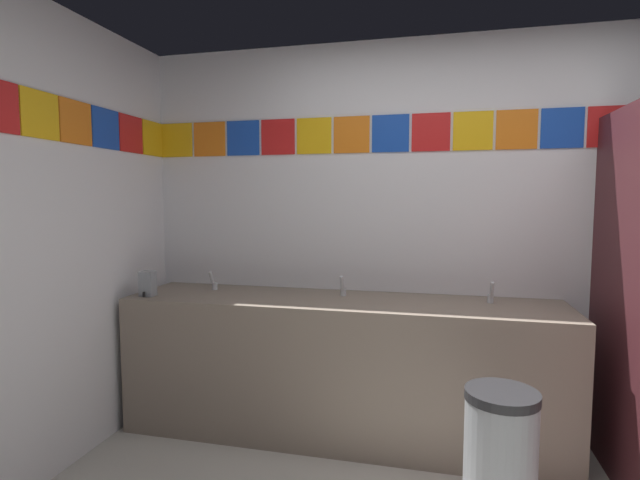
% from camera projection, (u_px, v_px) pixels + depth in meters
% --- Properties ---
extents(wall_back, '(4.34, 0.09, 2.51)m').
position_uv_depth(wall_back, '(470.00, 234.00, 3.07)').
color(wall_back, silver).
rests_on(wall_back, ground_plane).
extents(vanity_counter, '(2.68, 0.62, 0.86)m').
position_uv_depth(vanity_counter, '(340.00, 365.00, 2.98)').
color(vanity_counter, gray).
rests_on(vanity_counter, ground_plane).
extents(faucet_left, '(0.04, 0.10, 0.14)m').
position_uv_depth(faucet_left, '(213.00, 283.00, 3.23)').
color(faucet_left, silver).
rests_on(faucet_left, vanity_counter).
extents(faucet_center, '(0.04, 0.10, 0.14)m').
position_uv_depth(faucet_center, '(343.00, 288.00, 3.03)').
color(faucet_center, silver).
rests_on(faucet_center, vanity_counter).
extents(faucet_right, '(0.04, 0.10, 0.14)m').
position_uv_depth(faucet_right, '(491.00, 295.00, 2.82)').
color(faucet_right, silver).
rests_on(faucet_right, vanity_counter).
extents(soap_dispenser, '(0.09, 0.09, 0.16)m').
position_uv_depth(soap_dispenser, '(148.00, 284.00, 3.04)').
color(soap_dispenser, gray).
rests_on(soap_dispenser, vanity_counter).
extents(trash_bin, '(0.30, 0.30, 0.69)m').
position_uv_depth(trash_bin, '(500.00, 470.00, 2.00)').
color(trash_bin, '#999EA3').
rests_on(trash_bin, ground_plane).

